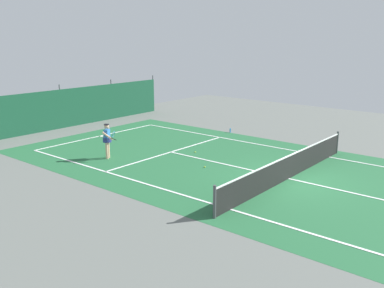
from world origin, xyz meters
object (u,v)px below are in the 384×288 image
at_px(tennis_net, 289,167).
at_px(water_bottle, 230,130).
at_px(tennis_ball_near_player, 205,167).
at_px(tennis_ball_midcourt, 195,152).
at_px(tennis_player, 107,138).

height_order(tennis_net, water_bottle, tennis_net).
xyz_separation_m(tennis_ball_near_player, tennis_ball_midcourt, (1.65, 1.88, 0.00)).
bearing_deg(tennis_player, tennis_net, 79.06).
height_order(tennis_ball_near_player, tennis_ball_midcourt, same).
bearing_deg(tennis_ball_near_player, tennis_player, 111.31).
bearing_deg(water_bottle, tennis_player, 171.43).
relative_size(tennis_ball_near_player, tennis_ball_midcourt, 1.00).
relative_size(tennis_player, tennis_ball_near_player, 24.85).
relative_size(tennis_player, water_bottle, 6.83).
bearing_deg(tennis_net, tennis_player, 108.56).
relative_size(tennis_net, water_bottle, 42.17).
bearing_deg(tennis_ball_near_player, water_bottle, 25.78).
xyz_separation_m(tennis_net, tennis_ball_midcourt, (0.70, 5.42, -0.48)).
xyz_separation_m(tennis_player, tennis_ball_near_player, (1.72, -4.41, -0.93)).
xyz_separation_m(tennis_net, tennis_player, (-2.67, 7.95, 0.45)).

